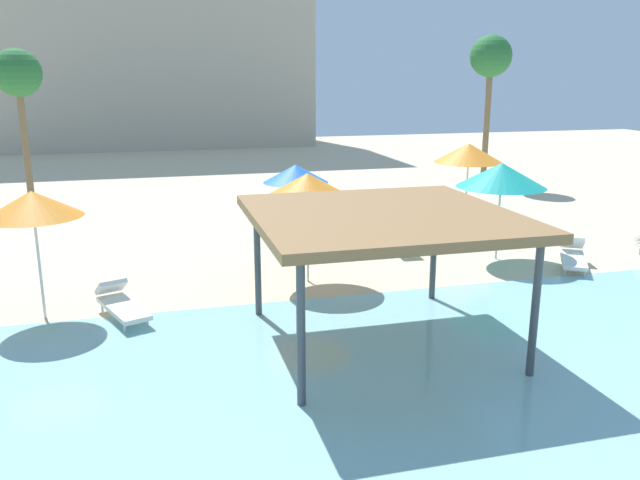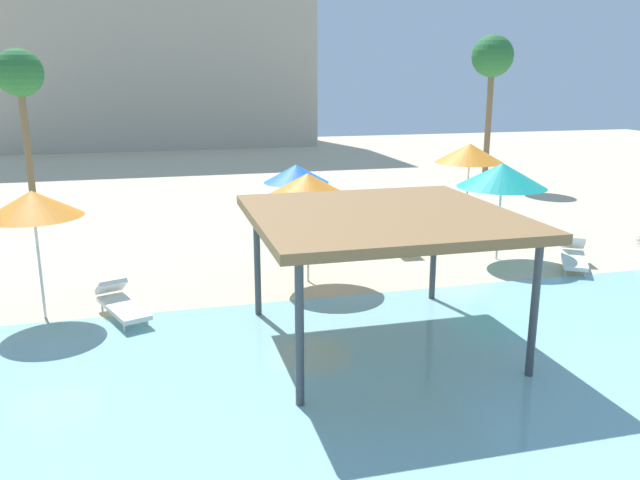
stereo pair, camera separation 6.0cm
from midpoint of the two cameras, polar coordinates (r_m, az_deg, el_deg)
The scene contains 14 objects.
ground_plane at distance 13.68m, azimuth 1.64°, elevation -7.37°, with size 80.00×80.00×0.00m, color beige.
lagoon_water at distance 9.31m, azimuth 11.17°, elevation -18.87°, with size 44.00×13.50×0.04m, color #8CC6CC.
shade_pavilion at distance 12.00m, azimuth 5.61°, elevation 1.80°, with size 4.76×4.76×2.62m.
beach_umbrella_orange_1 at distance 15.73m, azimuth -0.99°, elevation 4.82°, with size 2.24×2.24×2.76m.
beach_umbrella_orange_2 at distance 14.53m, azimuth -24.01°, elevation 2.93°, with size 2.00×2.00×2.77m.
beach_umbrella_teal_3 at distance 18.45m, azimuth 15.94°, elevation 5.54°, with size 2.45×2.45×2.73m.
beach_umbrella_orange_4 at distance 22.21m, azimuth 13.20°, elevation 7.50°, with size 2.30×2.30×2.85m.
beach_umbrella_blue_5 at distance 19.46m, azimuth -2.04°, elevation 5.90°, with size 1.97×1.97×2.46m.
lounge_chair_0 at distance 19.29m, azimuth 7.06°, elevation 0.11°, with size 0.66×1.91×0.74m.
lounge_chair_1 at distance 18.65m, azimuth 21.66°, elevation -1.34°, with size 1.51×1.93×0.74m.
lounge_chair_5 at distance 14.50m, azimuth -17.15°, elevation -5.35°, with size 1.24×1.99×0.74m.
palm_tree_0 at distance 31.47m, azimuth 15.08°, elevation 15.14°, with size 1.90×1.90×6.83m.
palm_tree_1 at distance 29.00m, azimuth -25.05°, elevation 13.02°, with size 1.90×1.90×6.09m.
hotel_block_0 at distance 49.78m, azimuth -15.63°, elevation 18.31°, with size 23.69×8.98×17.63m, color #B2A893.
Camera 2 is at (-3.53, -12.19, 5.10)m, focal length 36.09 mm.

